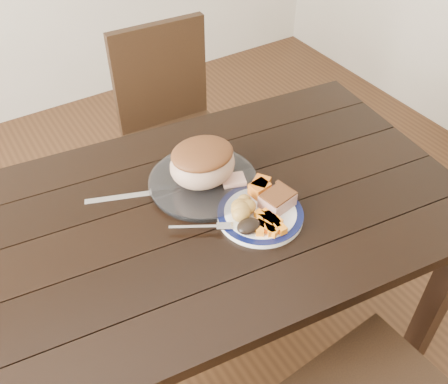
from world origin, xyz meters
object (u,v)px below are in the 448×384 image
dining_table (198,232)px  dinner_plate (260,215)px  serving_platter (203,183)px  carving_knife (158,191)px  chair_far (174,122)px  roast_joint (203,164)px  fork (206,227)px  pork_slice (277,201)px

dining_table → dinner_plate: dinner_plate is taller
serving_platter → carving_knife: 0.14m
serving_platter → carving_knife: serving_platter is taller
dinner_plate → carving_knife: 0.32m
dining_table → serving_platter: bearing=50.6°
chair_far → carving_knife: 0.74m
dining_table → roast_joint: (0.07, 0.09, 0.18)m
chair_far → dinner_plate: bearing=82.8°
chair_far → fork: 0.92m
dining_table → dinner_plate: size_ratio=6.84×
chair_far → pork_slice: size_ratio=10.25×
dining_table → serving_platter: serving_platter is taller
pork_slice → fork: 0.22m
fork → carving_knife: size_ratio=0.53×
pork_slice → dinner_plate: bearing=175.2°
dinner_plate → fork: (-0.16, 0.03, 0.01)m
dining_table → roast_joint: 0.21m
dinner_plate → serving_platter: 0.22m
pork_slice → roast_joint: roast_joint is taller
dinner_plate → roast_joint: 0.23m
pork_slice → carving_knife: 0.36m
chair_far → pork_slice: bearing=86.4°
pork_slice → carving_knife: pork_slice is taller
fork → roast_joint: (0.09, 0.17, 0.06)m
roast_joint → dinner_plate: bearing=-71.4°
dining_table → chair_far: chair_far is taller
dining_table → carving_knife: (-0.06, 0.13, 0.10)m
dining_table → fork: 0.14m
serving_platter → fork: size_ratio=2.01×
dining_table → dinner_plate: (0.14, -0.12, 0.10)m
pork_slice → fork: bearing=170.4°
serving_platter → pork_slice: 0.25m
serving_platter → pork_slice: (0.12, -0.21, 0.03)m
dining_table → chair_far: (0.29, 0.74, -0.13)m
dining_table → pork_slice: 0.27m
dining_table → carving_knife: 0.17m
roast_joint → serving_platter: bearing=0.0°
dining_table → roast_joint: bearing=50.6°
dinner_plate → roast_joint: (-0.07, 0.21, 0.07)m
pork_slice → roast_joint: size_ratio=0.45×
dinner_plate → pork_slice: (0.06, -0.00, 0.03)m
serving_platter → fork: fork is taller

